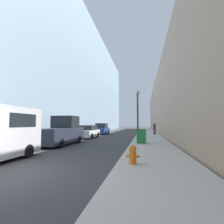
% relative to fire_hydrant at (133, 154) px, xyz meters
% --- Properties ---
extents(ground_plane, '(200.00, 200.00, 0.00)m').
position_rel_fire_hydrant_xyz_m(ground_plane, '(-3.94, -1.82, -0.51)').
color(ground_plane, '#38383A').
extents(sidewalk_right, '(3.14, 60.00, 0.14)m').
position_rel_fire_hydrant_xyz_m(sidewalk_right, '(0.95, 16.18, -0.44)').
color(sidewalk_right, '#B7B2A8').
rests_on(sidewalk_right, ground).
extents(building_left_glass, '(12.00, 60.00, 19.92)m').
position_rel_fire_hydrant_xyz_m(building_left_glass, '(-14.30, 24.18, 9.45)').
color(building_left_glass, '#849EB2').
rests_on(building_left_glass, ground).
extents(building_right_stone, '(12.00, 60.00, 10.01)m').
position_rel_fire_hydrant_xyz_m(building_right_stone, '(8.62, 24.18, 4.50)').
color(building_right_stone, '#9E7F66').
rests_on(building_right_stone, ground).
extents(fire_hydrant, '(0.51, 0.40, 0.70)m').
position_rel_fire_hydrant_xyz_m(fire_hydrant, '(0.00, 0.00, 0.00)').
color(fire_hydrant, orange).
rests_on(fire_hydrant, sidewalk_right).
extents(trash_bin, '(0.74, 0.68, 1.07)m').
position_rel_fire_hydrant_xyz_m(trash_bin, '(0.21, 7.28, 0.18)').
color(trash_bin, '#1E7538').
rests_on(trash_bin, sidewalk_right).
extents(lamppost, '(0.52, 0.52, 5.15)m').
position_rel_fire_hydrant_xyz_m(lamppost, '(-0.23, 12.17, 2.95)').
color(lamppost, '#2D332D').
rests_on(lamppost, sidewalk_right).
extents(pickup_truck, '(2.07, 5.41, 2.30)m').
position_rel_fire_hydrant_xyz_m(pickup_truck, '(-6.11, 6.41, 0.43)').
color(pickup_truck, '#232838').
rests_on(pickup_truck, ground).
extents(parked_sedan_near, '(1.92, 4.35, 1.47)m').
position_rel_fire_hydrant_xyz_m(parked_sedan_near, '(-6.01, 12.77, 0.18)').
color(parked_sedan_near, silver).
rests_on(parked_sedan_near, ground).
extents(parked_sedan_far, '(1.82, 4.20, 1.72)m').
position_rel_fire_hydrant_xyz_m(parked_sedan_far, '(-6.10, 20.02, 0.27)').
color(parked_sedan_far, navy).
rests_on(parked_sedan_far, ground).
extents(pedestrian_on_sidewalk, '(0.35, 0.23, 1.71)m').
position_rel_fire_hydrant_xyz_m(pedestrian_on_sidewalk, '(1.84, 18.15, 0.49)').
color(pedestrian_on_sidewalk, '#2D3347').
rests_on(pedestrian_on_sidewalk, sidewalk_right).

